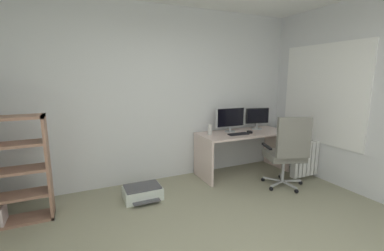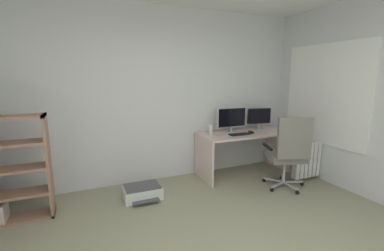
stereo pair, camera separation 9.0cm
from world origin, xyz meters
name	(u,v)px [view 2 (the right image)]	position (x,y,z in m)	size (l,w,h in m)	color
wall_back	(155,96)	(0.00, 2.42, 1.37)	(4.94, 0.10, 2.74)	silver
window_pane	(325,95)	(2.47, 1.36, 1.39)	(0.01, 1.43, 1.49)	white
window_frame	(325,95)	(2.46, 1.36, 1.39)	(0.02, 1.51, 1.57)	white
desk	(244,143)	(1.45, 2.03, 0.54)	(1.58, 0.67, 0.73)	beige
monitor_main	(232,118)	(1.25, 2.15, 0.97)	(0.56, 0.18, 0.42)	#B2B5B7
monitor_secondary	(259,117)	(1.83, 2.15, 0.95)	(0.44, 0.18, 0.38)	#B2B5B7
keyboard	(239,134)	(1.26, 1.90, 0.74)	(0.34, 0.13, 0.02)	black
computer_mouse	(251,132)	(1.50, 1.93, 0.75)	(0.06, 0.10, 0.03)	black
desktop_speaker	(211,130)	(0.83, 2.10, 0.82)	(0.07, 0.07, 0.17)	silver
office_chair	(289,151)	(1.66, 1.21, 0.60)	(0.68, 0.68, 1.12)	#B7BABC
printer	(142,192)	(-0.39, 1.77, 0.09)	(0.51, 0.43, 0.19)	silver
radiator	(315,159)	(2.37, 1.36, 0.34)	(0.86, 0.10, 0.56)	white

